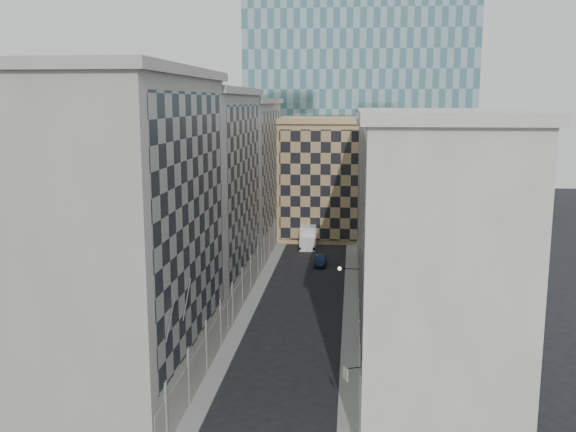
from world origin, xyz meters
The scene contains 14 objects.
sidewalk_west centered at (-5.25, 30.00, 0.07)m, with size 1.50×100.00×0.15m, color gray.
sidewalk_east centered at (5.25, 30.00, 0.07)m, with size 1.50×100.00×0.15m, color gray.
bldg_left_a centered at (-10.88, 11.00, 11.82)m, with size 10.80×22.80×23.70m.
bldg_left_b centered at (-10.88, 33.00, 11.32)m, with size 10.80×22.80×22.70m.
bldg_left_c centered at (-10.88, 55.00, 10.83)m, with size 10.80×22.80×21.70m.
bldg_right_a centered at (10.88, 15.00, 10.32)m, with size 10.80×26.80×20.70m.
bldg_right_b centered at (10.89, 42.00, 9.85)m, with size 10.80×28.80×19.70m.
tan_block centered at (2.00, 67.90, 9.44)m, with size 16.80×14.80×18.80m.
church_tower centered at (0.00, 82.00, 26.95)m, with size 7.20×7.20×51.50m.
flagpoles_left centered at (-5.90, 6.00, 8.00)m, with size 0.10×6.33×2.33m.
bracket_lamp centered at (4.38, 24.00, 6.20)m, with size 1.98×0.36×0.36m.
box_truck centered at (-1.18, 59.31, 1.36)m, with size 2.46×5.75×3.12m.
dark_car centered at (1.23, 48.66, 0.67)m, with size 1.41×4.05×1.33m, color #0F1D3A.
shop_sign centered at (5.05, 6.34, 3.83)m, with size 1.20×0.76×0.88m.
Camera 1 is at (5.24, -33.18, 21.39)m, focal length 40.00 mm.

